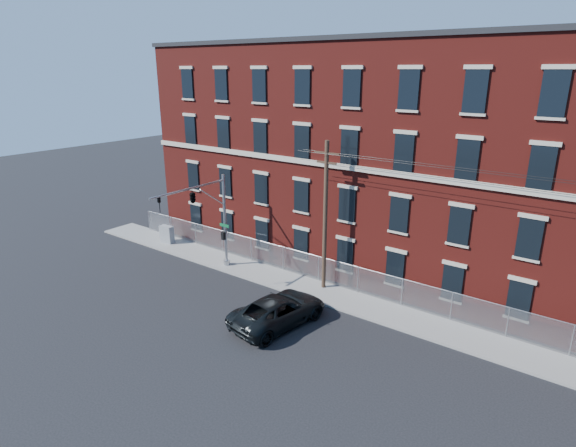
% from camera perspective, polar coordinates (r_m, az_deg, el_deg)
% --- Properties ---
extents(ground, '(140.00, 140.00, 0.00)m').
position_cam_1_polar(ground, '(29.77, -4.91, -10.64)').
color(ground, black).
rests_on(ground, ground).
extents(sidewalk, '(65.00, 3.00, 0.12)m').
position_cam_1_polar(sidewalk, '(28.80, 21.13, -12.85)').
color(sidewalk, gray).
rests_on(sidewalk, ground).
extents(mill_building, '(55.30, 14.32, 16.30)m').
position_cam_1_polar(mill_building, '(34.35, 26.83, 5.89)').
color(mill_building, '#621510').
rests_on(mill_building, ground).
extents(chain_link_fence, '(59.06, 0.06, 1.85)m').
position_cam_1_polar(chain_link_fence, '(29.45, 22.06, -10.04)').
color(chain_link_fence, '#A5A8AD').
rests_on(chain_link_fence, ground).
extents(traffic_signal_mast, '(0.90, 6.75, 7.00)m').
position_cam_1_polar(traffic_signal_mast, '(33.10, -10.53, 2.23)').
color(traffic_signal_mast, '#9EA0A5').
rests_on(traffic_signal_mast, ground).
extents(utility_pole_near, '(1.80, 0.28, 10.00)m').
position_cam_1_polar(utility_pole_near, '(30.74, 4.53, 1.15)').
color(utility_pole_near, '#412C20').
rests_on(utility_pole_near, ground).
extents(pickup_truck, '(3.79, 6.58, 1.73)m').
position_cam_1_polar(pickup_truck, '(28.08, -1.16, -10.45)').
color(pickup_truck, black).
rests_on(pickup_truck, ground).
extents(utility_cabinet, '(1.24, 0.72, 1.47)m').
position_cam_1_polar(utility_cabinet, '(41.65, -14.44, -1.26)').
color(utility_cabinet, '#929598').
rests_on(utility_cabinet, sidewalk).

